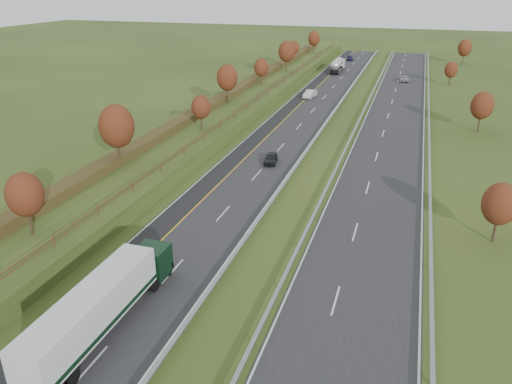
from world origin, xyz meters
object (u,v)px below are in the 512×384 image
box_lorry (102,304)px  car_oncoming (404,79)px  car_small_far (350,58)px  car_dark_near (271,158)px  car_silver_mid (310,94)px  road_tanker (337,65)px

box_lorry → car_oncoming: box_lorry is taller
box_lorry → car_small_far: box_lorry is taller
car_dark_near → car_silver_mid: car_silver_mid is taller
car_silver_mid → car_oncoming: size_ratio=1.02×
car_dark_near → box_lorry: bearing=-100.0°
car_oncoming → car_small_far: bearing=-67.6°
road_tanker → box_lorry: bearing=-89.2°
road_tanker → car_silver_mid: (-0.34, -34.18, -1.01)m
car_dark_near → road_tanker: bearing=84.5°
box_lorry → car_oncoming: (16.22, 104.36, -1.62)m
car_oncoming → road_tanker: bearing=-33.5°
car_dark_near → car_silver_mid: (-3.32, 41.67, 0.15)m
road_tanker → car_silver_mid: road_tanker is taller
car_small_far → car_oncoming: (17.28, -31.08, 0.01)m
car_silver_mid → box_lorry: bearing=-81.0°
road_tanker → car_oncoming: (17.74, -8.97, -1.15)m
car_small_far → car_oncoming: bearing=-68.5°
car_small_far → car_silver_mid: bearing=-98.4°
road_tanker → car_dark_near: bearing=-87.7°
car_dark_near → car_oncoming: 68.49m
box_lorry → car_silver_mid: (-1.85, 79.15, -1.48)m
road_tanker → car_oncoming: road_tanker is taller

